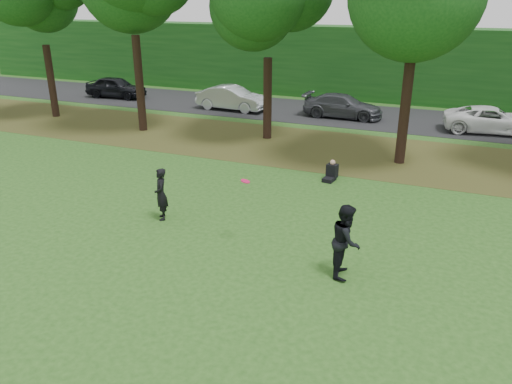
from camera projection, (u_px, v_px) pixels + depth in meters
ground at (180, 277)px, 13.24m from camera, size 120.00×120.00×0.00m
leaf_litter at (317, 149)px, 24.40m from camera, size 60.00×7.00×0.01m
street at (353, 115)px, 31.27m from camera, size 70.00×7.00×0.02m
far_hedge at (374, 64)px, 35.51m from camera, size 70.00×3.00×5.00m
player_left at (161, 194)px, 16.39m from camera, size 0.72×0.77×1.76m
player_right at (346, 241)px, 13.00m from camera, size 0.88×1.06×2.00m
parked_cars at (340, 106)px, 30.39m from camera, size 35.69×3.85×1.54m
frisbee at (245, 181)px, 14.39m from camera, size 0.31×0.31×0.10m
seated_person at (331, 173)px, 20.14m from camera, size 0.52×0.78×0.83m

